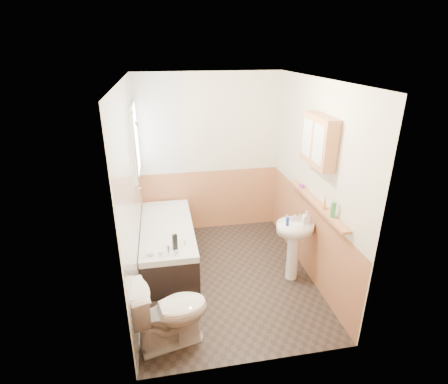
{
  "coord_description": "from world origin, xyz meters",
  "views": [
    {
      "loc": [
        -0.73,
        -3.78,
        2.83
      ],
      "look_at": [
        0.0,
        0.15,
        1.15
      ],
      "focal_mm": 28.0,
      "sensor_mm": 36.0,
      "label": 1
    }
  ],
  "objects": [
    {
      "name": "wall_right",
      "position": [
        1.11,
        0.0,
        1.25
      ],
      "size": [
        0.02,
        2.8,
        2.5
      ],
      "primitive_type": "cube",
      "color": "beige",
      "rests_on": "ground"
    },
    {
      "name": "black_jar",
      "position": [
        1.04,
        0.19,
        1.14
      ],
      "size": [
        0.09,
        0.09,
        0.05
      ],
      "primitive_type": "cylinder",
      "rotation": [
        0.0,
        0.0,
        -0.43
      ],
      "color": "purple",
      "rests_on": "pine_shelf"
    },
    {
      "name": "wall_front",
      "position": [
        0.0,
        -1.41,
        1.25
      ],
      "size": [
        2.2,
        0.02,
        2.5
      ],
      "primitive_type": "cube",
      "color": "beige",
      "rests_on": "ground"
    },
    {
      "name": "pine_shelf",
      "position": [
        1.04,
        -0.26,
        1.1
      ],
      "size": [
        0.1,
        1.49,
        0.03
      ],
      "primitive_type": "cube",
      "color": "#C07B4E",
      "rests_on": "wall_right"
    },
    {
      "name": "wall_back",
      "position": [
        0.0,
        1.41,
        1.25
      ],
      "size": [
        2.2,
        0.02,
        2.5
      ],
      "primitive_type": "cube",
      "color": "beige",
      "rests_on": "ground"
    },
    {
      "name": "green_bottle",
      "position": [
        1.04,
        -0.48,
        1.21
      ],
      "size": [
        0.05,
        0.05,
        0.19
      ],
      "primitive_type": "cone",
      "rotation": [
        0.0,
        0.0,
        0.33
      ],
      "color": "orange",
      "rests_on": "pine_shelf"
    },
    {
      "name": "clear_bottle",
      "position": [
        0.71,
        -0.23,
        0.86
      ],
      "size": [
        0.04,
        0.04,
        0.11
      ],
      "primitive_type": "cylinder",
      "rotation": [
        0.0,
        0.0,
        -0.06
      ],
      "color": "#19339E",
      "rests_on": "sink"
    },
    {
      "name": "wainscot_right",
      "position": [
        1.09,
        0.0,
        0.5
      ],
      "size": [
        0.01,
        2.8,
        1.0
      ],
      "primitive_type": "cube",
      "color": "#C07B4E",
      "rests_on": "wall_right"
    },
    {
      "name": "sink",
      "position": [
        0.84,
        -0.18,
        0.58
      ],
      "size": [
        0.47,
        0.38,
        0.92
      ],
      "rotation": [
        0.0,
        0.0,
        0.11
      ],
      "color": "white",
      "rests_on": "floor"
    },
    {
      "name": "wainscot_front",
      "position": [
        0.0,
        -1.39,
        0.5
      ],
      "size": [
        2.2,
        0.01,
        1.0
      ],
      "primitive_type": "cube",
      "color": "#C07B4E",
      "rests_on": "wall_front"
    },
    {
      "name": "soap_bottle",
      "position": [
        0.95,
        -0.22,
        0.85
      ],
      "size": [
        0.08,
        0.17,
        0.08
      ],
      "primitive_type": "imported",
      "rotation": [
        0.0,
        0.0,
        -0.02
      ],
      "color": "silver",
      "rests_on": "sink"
    },
    {
      "name": "orange_bottle",
      "position": [
        -0.53,
        -0.04,
        0.6
      ],
      "size": [
        0.03,
        0.03,
        0.08
      ],
      "primitive_type": "cylinder",
      "rotation": [
        0.0,
        0.0,
        0.32
      ],
      "color": "silver",
      "rests_on": "bathtub"
    },
    {
      "name": "medicine_cabinet",
      "position": [
        1.01,
        -0.22,
        1.85
      ],
      "size": [
        0.16,
        0.63,
        0.57
      ],
      "color": "#C07B4E",
      "rests_on": "wall_right"
    },
    {
      "name": "tile_cladding_left",
      "position": [
        -1.09,
        0.0,
        1.25
      ],
      "size": [
        0.01,
        2.8,
        2.5
      ],
      "primitive_type": "cube",
      "color": "white",
      "rests_on": "wall_left"
    },
    {
      "name": "floor",
      "position": [
        0.0,
        0.0,
        0.0
      ],
      "size": [
        2.8,
        2.8,
        0.0
      ],
      "primitive_type": "plane",
      "color": "black",
      "rests_on": "ground"
    },
    {
      "name": "wall_left",
      "position": [
        -1.11,
        0.0,
        1.25
      ],
      "size": [
        0.02,
        2.8,
        2.5
      ],
      "primitive_type": "cube",
      "color": "beige",
      "rests_on": "ground"
    },
    {
      "name": "blue_gel",
      "position": [
        -0.65,
        -0.11,
        0.66
      ],
      "size": [
        0.06,
        0.05,
        0.2
      ],
      "primitive_type": "cube",
      "rotation": [
        0.0,
        0.0,
        0.37
      ],
      "color": "black",
      "rests_on": "bathtub"
    },
    {
      "name": "wainscot_back",
      "position": [
        0.0,
        1.39,
        0.5
      ],
      "size": [
        2.2,
        0.01,
        1.0
      ],
      "primitive_type": "cube",
      "color": "#C07B4E",
      "rests_on": "wall_back"
    },
    {
      "name": "foam_can",
      "position": [
        1.04,
        -0.68,
        1.21
      ],
      "size": [
        0.07,
        0.07,
        0.18
      ],
      "primitive_type": "cylinder",
      "rotation": [
        0.0,
        0.0,
        -0.39
      ],
      "color": "#388447",
      "rests_on": "pine_shelf"
    },
    {
      "name": "toilet",
      "position": [
        -0.76,
        -0.99,
        0.38
      ],
      "size": [
        0.86,
        0.6,
        0.77
      ],
      "primitive_type": "imported",
      "rotation": [
        0.0,
        0.0,
        1.8
      ],
      "color": "white",
      "rests_on": "floor"
    },
    {
      "name": "ceiling",
      "position": [
        0.0,
        0.0,
        2.5
      ],
      "size": [
        2.8,
        2.8,
        0.0
      ],
      "primitive_type": "plane",
      "rotation": [
        3.14,
        0.0,
        0.0
      ],
      "color": "white",
      "rests_on": "ground"
    },
    {
      "name": "tile_return_back",
      "position": [
        -0.73,
        1.39,
        1.75
      ],
      "size": [
        0.75,
        0.01,
        1.5
      ],
      "primitive_type": "cube",
      "color": "white",
      "rests_on": "wall_back"
    },
    {
      "name": "shower_riser",
      "position": [
        -1.04,
        0.59,
        1.69
      ],
      "size": [
        0.1,
        0.07,
        1.08
      ],
      "color": "silver",
      "rests_on": "wall_left"
    },
    {
      "name": "window",
      "position": [
        -1.06,
        0.95,
        1.65
      ],
      "size": [
        0.03,
        0.79,
        0.99
      ],
      "color": "white",
      "rests_on": "wall_left"
    },
    {
      "name": "cream_jar",
      "position": [
        -0.94,
        -0.2,
        0.58
      ],
      "size": [
        0.09,
        0.09,
        0.04
      ],
      "primitive_type": "cylinder",
      "rotation": [
        0.0,
        0.0,
        -0.28
      ],
      "color": "silver",
      "rests_on": "bathtub"
    },
    {
      "name": "bathtub",
      "position": [
        -0.73,
        0.5,
        0.29
      ],
      "size": [
        0.7,
        1.68,
        0.7
      ],
      "color": "black",
      "rests_on": "floor"
    }
  ]
}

